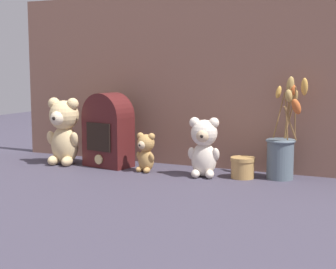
{
  "coord_description": "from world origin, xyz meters",
  "views": [
    {
      "loc": [
        0.72,
        -1.54,
        0.36
      ],
      "look_at": [
        0.0,
        0.02,
        0.13
      ],
      "focal_mm": 55.0,
      "sensor_mm": 36.0,
      "label": 1
    }
  ],
  "objects_px": {
    "flower_vase": "(282,148)",
    "vintage_radio": "(108,130)",
    "teddy_bear_medium": "(204,146)",
    "decorative_tin_tall": "(243,167)",
    "teddy_bear_large": "(63,130)",
    "teddy_bear_small": "(146,152)"
  },
  "relations": [
    {
      "from": "decorative_tin_tall",
      "to": "vintage_radio",
      "type": "bearing_deg",
      "value": -178.85
    },
    {
      "from": "teddy_bear_medium",
      "to": "teddy_bear_small",
      "type": "height_order",
      "value": "teddy_bear_medium"
    },
    {
      "from": "flower_vase",
      "to": "teddy_bear_medium",
      "type": "bearing_deg",
      "value": -162.65
    },
    {
      "from": "vintage_radio",
      "to": "flower_vase",
      "type": "bearing_deg",
      "value": 4.7
    },
    {
      "from": "teddy_bear_large",
      "to": "decorative_tin_tall",
      "type": "xyz_separation_m",
      "value": [
        0.66,
        0.05,
        -0.09
      ]
    },
    {
      "from": "teddy_bear_small",
      "to": "flower_vase",
      "type": "distance_m",
      "value": 0.45
    },
    {
      "from": "teddy_bear_small",
      "to": "flower_vase",
      "type": "relative_size",
      "value": 0.41
    },
    {
      "from": "teddy_bear_medium",
      "to": "flower_vase",
      "type": "relative_size",
      "value": 0.59
    },
    {
      "from": "teddy_bear_medium",
      "to": "teddy_bear_large",
      "type": "bearing_deg",
      "value": -178.72
    },
    {
      "from": "teddy_bear_medium",
      "to": "decorative_tin_tall",
      "type": "height_order",
      "value": "teddy_bear_medium"
    },
    {
      "from": "teddy_bear_large",
      "to": "vintage_radio",
      "type": "height_order",
      "value": "vintage_radio"
    },
    {
      "from": "teddy_bear_large",
      "to": "vintage_radio",
      "type": "distance_m",
      "value": 0.17
    },
    {
      "from": "teddy_bear_large",
      "to": "teddy_bear_medium",
      "type": "relative_size",
      "value": 1.26
    },
    {
      "from": "teddy_bear_large",
      "to": "vintage_radio",
      "type": "bearing_deg",
      "value": 12.12
    },
    {
      "from": "teddy_bear_medium",
      "to": "decorative_tin_tall",
      "type": "distance_m",
      "value": 0.14
    },
    {
      "from": "decorative_tin_tall",
      "to": "teddy_bear_medium",
      "type": "bearing_deg",
      "value": -164.38
    },
    {
      "from": "teddy_bear_small",
      "to": "vintage_radio",
      "type": "bearing_deg",
      "value": 169.06
    },
    {
      "from": "teddy_bear_medium",
      "to": "vintage_radio",
      "type": "relative_size",
      "value": 0.74
    },
    {
      "from": "teddy_bear_small",
      "to": "vintage_radio",
      "type": "distance_m",
      "value": 0.18
    },
    {
      "from": "teddy_bear_large",
      "to": "teddy_bear_small",
      "type": "xyz_separation_m",
      "value": [
        0.33,
        0.0,
        -0.06
      ]
    },
    {
      "from": "flower_vase",
      "to": "decorative_tin_tall",
      "type": "xyz_separation_m",
      "value": [
        -0.12,
        -0.04,
        -0.06
      ]
    },
    {
      "from": "flower_vase",
      "to": "vintage_radio",
      "type": "xyz_separation_m",
      "value": [
        -0.61,
        -0.05,
        0.03
      ]
    }
  ]
}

